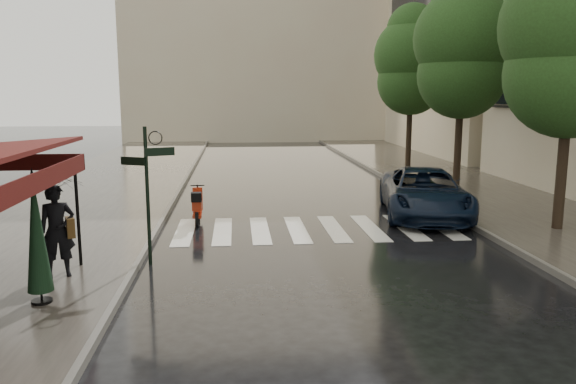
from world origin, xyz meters
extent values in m
plane|color=black|center=(0.00, 0.00, 0.00)|extent=(120.00, 120.00, 0.00)
cube|color=#38332D|center=(-4.50, 12.00, 0.06)|extent=(6.00, 60.00, 0.12)
cube|color=#38332D|center=(10.25, 12.00, 0.06)|extent=(5.50, 60.00, 0.12)
cube|color=#595651|center=(-1.45, 12.00, 0.07)|extent=(0.12, 60.00, 0.16)
cube|color=#595651|center=(7.45, 12.00, 0.07)|extent=(0.12, 60.00, 0.16)
cube|color=silver|center=(-0.70, 6.00, 0.01)|extent=(0.50, 3.20, 0.01)
cube|color=silver|center=(0.35, 6.00, 0.01)|extent=(0.50, 3.20, 0.01)
cube|color=silver|center=(1.40, 6.00, 0.01)|extent=(0.50, 3.20, 0.01)
cube|color=silver|center=(2.45, 6.00, 0.01)|extent=(0.50, 3.20, 0.01)
cube|color=silver|center=(3.50, 6.00, 0.01)|extent=(0.50, 3.20, 0.01)
cube|color=silver|center=(4.55, 6.00, 0.01)|extent=(0.50, 3.20, 0.01)
cube|color=silver|center=(5.60, 6.00, 0.01)|extent=(0.50, 3.20, 0.01)
cube|color=silver|center=(6.65, 6.00, 0.01)|extent=(0.50, 3.20, 0.01)
cube|color=#42090C|center=(-2.52, -0.50, 2.35)|extent=(0.04, 7.00, 0.35)
cylinder|color=black|center=(-2.65, 2.75, 1.29)|extent=(0.07, 0.07, 2.35)
cylinder|color=black|center=(-1.20, 3.00, 1.55)|extent=(0.08, 0.08, 3.10)
cube|color=black|center=(-0.90, 3.00, 2.55)|extent=(0.62, 0.26, 0.18)
cube|color=black|center=(-1.48, 3.00, 2.35)|extent=(0.56, 0.29, 0.18)
cube|color=#C1AE94|center=(16.50, 26.00, 9.25)|extent=(8.00, 16.00, 18.50)
cube|color=#C1AE94|center=(3.00, 38.00, 10.00)|extent=(22.00, 6.00, 20.00)
cylinder|color=black|center=(9.60, 5.00, 2.25)|extent=(0.28, 0.28, 4.26)
sphere|color=#1C3413|center=(9.60, 5.00, 4.30)|extent=(3.40, 3.40, 3.40)
sphere|color=#1C3413|center=(9.60, 5.00, 5.59)|extent=(3.80, 3.80, 3.80)
cylinder|color=black|center=(9.50, 12.00, 2.36)|extent=(0.28, 0.28, 4.48)
sphere|color=#1C3413|center=(9.50, 12.00, 4.52)|extent=(3.40, 3.40, 3.40)
sphere|color=#1C3413|center=(9.50, 12.00, 5.88)|extent=(3.80, 3.80, 3.80)
sphere|color=#1C3413|center=(9.50, 12.00, 7.16)|extent=(2.60, 2.60, 2.60)
cylinder|color=black|center=(9.70, 19.00, 2.30)|extent=(0.28, 0.28, 4.37)
sphere|color=#1C3413|center=(9.70, 19.00, 4.41)|extent=(3.40, 3.40, 3.40)
sphere|color=#1C3413|center=(9.70, 19.00, 5.74)|extent=(3.80, 3.80, 3.80)
sphere|color=#1C3413|center=(9.70, 19.00, 6.98)|extent=(2.60, 2.60, 2.60)
imported|color=black|center=(-2.86, 1.98, 1.07)|extent=(0.81, 0.68, 1.90)
imported|color=black|center=(-2.86, 1.98, 2.19)|extent=(1.48, 1.49, 1.03)
cube|color=#483013|center=(-2.63, 2.08, 1.12)|extent=(0.28, 0.39, 0.41)
cylinder|color=black|center=(-0.39, 6.54, 0.22)|extent=(0.11, 0.45, 0.44)
cylinder|color=black|center=(-0.43, 7.70, 0.22)|extent=(0.11, 0.45, 0.44)
cube|color=#99240D|center=(-0.41, 7.14, 0.30)|extent=(0.30, 1.21, 0.09)
cube|color=#99240D|center=(-0.40, 6.91, 0.57)|extent=(0.29, 0.52, 0.26)
cube|color=#99240D|center=(-0.42, 7.56, 0.65)|extent=(0.30, 0.12, 0.70)
cylinder|color=black|center=(-0.43, 7.65, 1.04)|extent=(0.43, 0.05, 0.03)
cube|color=black|center=(-0.39, 6.57, 0.88)|extent=(0.31, 0.29, 0.26)
imported|color=black|center=(6.62, 7.41, 0.74)|extent=(3.41, 5.70, 1.48)
cylinder|color=black|center=(-2.74, 0.50, 0.14)|extent=(0.36, 0.36, 0.05)
cylinder|color=black|center=(-2.74, 0.50, 1.30)|extent=(0.04, 0.04, 2.26)
cone|color=black|center=(-2.74, 0.50, 1.41)|extent=(0.44, 0.44, 2.15)
camera|label=1|loc=(0.75, -9.39, 3.79)|focal=35.00mm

